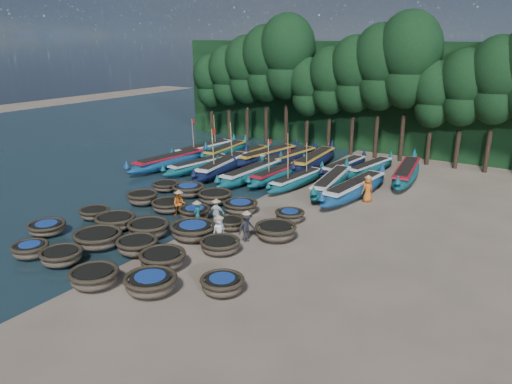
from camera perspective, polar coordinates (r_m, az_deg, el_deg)
The scene contains 63 objects.
ground at distance 30.18m, azimuth -4.21°, elevation -2.94°, with size 120.00×120.00×0.00m, color gray.
foliage_wall at distance 49.40m, azimuth 12.55°, elevation 10.65°, with size 40.00×3.00×10.00m, color black.
coracle_1 at distance 27.13m, azimuth -24.39°, elevation -6.00°, with size 1.92×1.92×0.71m.
coracle_2 at distance 25.76m, azimuth -21.35°, elevation -6.84°, with size 2.14×2.14×0.74m.
coracle_3 at distance 23.13m, azimuth -18.01°, elevation -9.21°, with size 2.17×2.17×0.78m.
coracle_4 at distance 21.97m, azimuth -11.96°, elevation -10.11°, with size 2.62×2.62×0.80m.
coracle_5 at distance 29.82m, azimuth -22.78°, elevation -3.79°, with size 2.30×2.30×0.66m.
coracle_6 at distance 27.16m, azimuth -17.61°, elevation -5.07°, with size 3.02×3.02×0.82m.
coracle_7 at distance 25.79m, azimuth -13.43°, elevation -5.94°, with size 2.28×2.28×0.80m.
coracle_8 at distance 24.03m, azimuth -10.62°, elevation -7.52°, with size 2.50×2.50×0.82m.
coracle_9 at distance 21.54m, azimuth -3.88°, elevation -10.45°, with size 2.17×2.17×0.73m.
coracle_10 at distance 31.32m, azimuth -17.97°, elevation -2.29°, with size 2.12×2.12×0.65m.
coracle_11 at distance 29.34m, azimuth -15.78°, elevation -3.24°, with size 2.76×2.76×0.79m.
coracle_12 at distance 27.82m, azimuth -12.20°, elevation -4.08°, with size 2.29×2.29×0.82m.
coracle_13 at distance 27.11m, azimuth -7.20°, elevation -4.37°, with size 2.91×2.91×0.83m.
coracle_14 at distance 25.33m, azimuth -4.13°, elevation -6.07°, with size 2.24×2.24×0.70m.
coracle_15 at distance 33.12m, azimuth -12.84°, elevation -0.63°, with size 2.02×2.02×0.81m.
coracle_16 at distance 31.44m, azimuth -10.01°, elevation -1.53°, with size 2.08×2.08×0.72m.
coracle_17 at distance 29.95m, azimuth -7.03°, elevation -2.32°, with size 2.28×2.28×0.74m.
coracle_18 at distance 28.19m, azimuth -2.92°, elevation -3.62°, with size 1.74×1.74×0.64m.
coracle_19 at distance 26.82m, azimuth 2.26°, elevation -4.47°, with size 2.26×2.26×0.84m.
coracle_20 at distance 35.71m, azimuth -10.27°, elevation 0.68°, with size 2.08×2.08×0.63m.
coracle_21 at distance 34.26m, azimuth -7.75°, elevation 0.25°, with size 2.37×2.37×0.79m.
coracle_22 at distance 32.61m, azimuth -4.70°, elevation -0.54°, with size 2.25×2.25×0.79m.
coracle_23 at distance 30.85m, azimuth -1.80°, elevation -1.63°, with size 2.70×2.70×0.71m.
coracle_24 at distance 29.41m, azimuth 3.87°, elevation -2.68°, with size 2.03×2.03×0.67m.
long_boat_1 at distance 41.79m, azimuth -9.84°, elevation 3.50°, with size 2.48×9.00×1.59m.
long_boat_2 at distance 40.47m, azimuth -6.41°, elevation 3.07°, with size 2.59×7.65×1.36m.
long_boat_3 at distance 39.59m, azimuth -3.83°, elevation 2.96°, with size 2.88×9.09×3.90m.
long_boat_4 at distance 37.65m, azimuth -0.48°, elevation 2.19°, with size 1.76×8.78×1.55m.
long_boat_5 at distance 37.67m, azimuth 2.57°, elevation 2.13°, with size 1.72×8.15×3.46m.
long_boat_6 at distance 36.20m, azimuth 4.72°, elevation 1.35°, with size 1.94×7.30×3.11m.
long_boat_7 at distance 35.67m, azimuth 8.62°, elevation 1.12°, with size 2.74×8.62×1.53m.
long_boat_8 at distance 34.32m, azimuth 11.19°, elevation 0.39°, with size 2.37×9.19×1.62m.
long_boat_9 at distance 45.85m, azimuth -5.85°, elevation 4.85°, with size 2.31×8.40×3.59m.
long_boat_10 at distance 45.32m, azimuth -3.50°, elevation 4.72°, with size 2.15×7.96×1.41m.
long_boat_11 at distance 43.54m, azimuth -1.29°, elevation 4.20°, with size 1.71×7.76×1.37m.
long_boat_12 at distance 43.21m, azimuth 1.27°, elevation 4.19°, with size 2.83×8.67×1.54m.
long_boat_13 at distance 42.50m, azimuth 3.83°, elevation 3.91°, with size 2.40×8.50×1.50m.
long_boat_14 at distance 41.78m, azimuth 6.65°, elevation 3.65°, with size 2.37×9.11×1.61m.
long_boat_15 at distance 40.51m, azimuth 10.01°, elevation 2.89°, with size 1.94×7.44×1.31m.
long_boat_16 at distance 40.53m, azimuth 12.85°, elevation 2.72°, with size 2.40×7.28×1.30m.
long_boat_17 at distance 39.29m, azimuth 16.80°, elevation 2.13°, with size 2.98×9.12×1.62m.
fisherman_0 at distance 26.18m, azimuth -4.24°, elevation -4.25°, with size 0.70×0.86×1.72m.
fisherman_1 at distance 28.38m, azimuth -6.74°, elevation -2.43°, with size 0.52×0.61×1.76m.
fisherman_2 at distance 30.43m, azimuth -8.78°, elevation -1.25°, with size 0.95×0.87×1.77m.
fisherman_3 at distance 26.40m, azimuth -1.08°, elevation -3.94°, with size 0.93×1.20×1.84m.
fisherman_4 at distance 28.66m, azimuth -4.54°, elevation -2.28°, with size 0.97×0.66×1.74m.
fisherman_5 at distance 38.94m, azimuth 0.76°, elevation 3.14°, with size 1.36×1.51×1.87m.
fisherman_6 at distance 33.45m, azimuth 12.66°, elevation 0.40°, with size 0.91×1.01×1.94m.
tree_0 at distance 54.10m, azimuth -5.20°, elevation 12.57°, with size 3.68×3.68×8.68m.
tree_1 at distance 52.67m, azimuth -3.19°, elevation 13.22°, with size 4.09×4.09×9.65m.
tree_2 at distance 51.31m, azimuth -1.06°, elevation 13.89°, with size 4.51×4.51×10.63m.
tree_3 at distance 50.03m, azimuth 1.19°, elevation 14.58°, with size 4.92×4.92×11.60m.
tree_4 at distance 48.83m, azimuth 3.58°, elevation 15.27°, with size 5.34×5.34×12.58m.
tree_5 at distance 47.92m, azimuth 5.96°, elevation 11.93°, with size 3.68×3.68×8.68m.
tree_6 at distance 46.86m, azimuth 8.55°, elevation 12.55°, with size 4.09×4.09×9.65m.
tree_7 at distance 45.91m, azimuth 11.27°, elevation 13.16°, with size 4.51×4.51×10.63m.
tree_8 at distance 45.06m, azimuth 14.10°, elevation 13.76°, with size 4.92×4.92×11.60m.
tree_9 at distance 44.33m, azimuth 17.06°, elevation 14.36°, with size 5.34×5.34×12.58m.
tree_10 at distance 43.93m, azimuth 19.66°, elevation 10.54°, with size 3.68×3.68×8.68m.
tree_11 at distance 43.39m, azimuth 22.74°, elevation 11.04°, with size 4.09×4.09×9.65m.
tree_12 at distance 42.98m, azimuth 25.89°, elevation 11.52°, with size 4.51×4.51×10.63m.
Camera 1 is at (17.18, -22.50, 10.48)m, focal length 35.00 mm.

